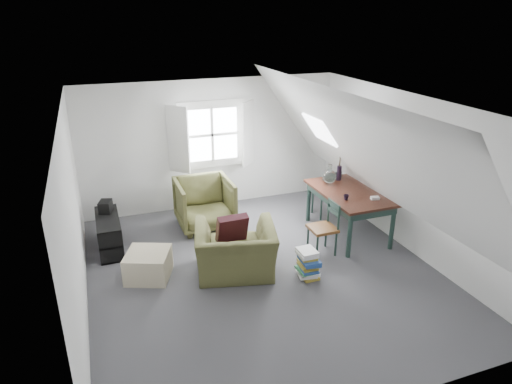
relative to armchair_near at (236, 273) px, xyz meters
name	(u,v)px	position (x,y,z in m)	size (l,w,h in m)	color
floor	(262,271)	(0.39, -0.09, 0.00)	(5.50, 5.50, 0.00)	#454449
ceiling	(263,106)	(0.39, -0.09, 2.50)	(5.50, 5.50, 0.00)	white
wall_back	(212,144)	(0.39, 2.66, 1.25)	(5.00, 5.00, 0.00)	silver
wall_front	(374,304)	(0.39, -2.84, 1.25)	(5.00, 5.00, 0.00)	silver
wall_left	(74,221)	(-2.11, -0.09, 1.25)	(5.50, 5.50, 0.00)	silver
wall_right	(410,174)	(2.89, -0.09, 1.25)	(5.50, 5.50, 0.00)	silver
slope_left	(148,172)	(-1.16, -0.09, 1.78)	(5.50, 5.50, 0.00)	white
slope_right	(361,148)	(1.94, -0.09, 1.78)	(5.50, 5.50, 0.00)	white
dormer_window	(212,135)	(0.39, 2.59, 1.45)	(1.71, 0.35, 1.30)	white
skylight	(320,130)	(1.94, 1.21, 1.75)	(0.55, 0.75, 0.04)	white
armchair_near	(236,273)	(0.00, 0.00, 0.00)	(1.16, 1.01, 0.75)	#4C4D28
armchair_far	(206,226)	(-0.03, 1.71, 0.00)	(0.96, 0.99, 0.90)	#4C4D28
throw_pillow	(232,229)	(0.00, 0.15, 0.66)	(0.46, 0.13, 0.46)	#340E15
ottoman	(148,265)	(-1.23, 0.34, 0.20)	(0.60, 0.60, 0.40)	#B8AC8A
dining_table	(349,197)	(2.23, 0.56, 0.70)	(0.97, 1.61, 0.81)	black
demijohn	(329,176)	(2.08, 1.01, 0.95)	(0.24, 0.24, 0.34)	silver
vase_twigs	(339,172)	(2.33, 1.11, 0.95)	(0.08, 0.09, 0.66)	black
cup	(346,200)	(1.98, 0.26, 0.81)	(0.09, 0.09, 0.08)	black
paper_box	(375,198)	(2.43, 0.11, 0.83)	(0.13, 0.09, 0.04)	white
dining_chair_far	(327,192)	(2.24, 1.36, 0.49)	(0.44, 0.44, 0.93)	brown
dining_chair_near	(324,227)	(1.53, 0.11, 0.45)	(0.41, 0.41, 0.87)	brown
media_shelf	(109,235)	(-1.71, 1.41, 0.25)	(0.36, 1.08, 0.56)	black
electronics_box	(106,207)	(-1.71, 1.70, 0.64)	(0.18, 0.26, 0.21)	black
magazine_stack	(308,264)	(0.96, -0.46, 0.22)	(0.33, 0.39, 0.44)	#B29933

